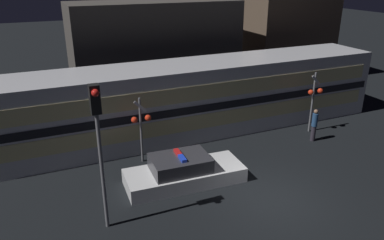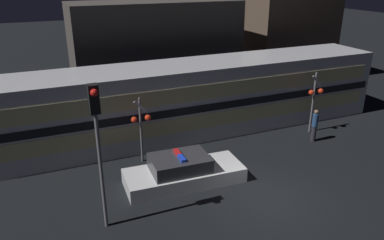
# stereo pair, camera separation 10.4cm
# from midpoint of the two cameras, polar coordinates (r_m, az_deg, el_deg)

# --- Properties ---
(ground_plane) EXTENTS (120.00, 120.00, 0.00)m
(ground_plane) POSITION_cam_midpoint_polar(r_m,az_deg,el_deg) (14.82, 11.83, -11.65)
(ground_plane) COLOR black
(train) EXTENTS (20.52, 3.18, 3.71)m
(train) POSITION_cam_midpoint_polar(r_m,az_deg,el_deg) (19.61, 1.08, 3.39)
(train) COLOR silver
(train) RESTS_ON ground_plane
(police_car) EXTENTS (4.89, 2.06, 1.31)m
(police_car) POSITION_cam_midpoint_polar(r_m,az_deg,el_deg) (15.29, -1.19, -7.90)
(police_car) COLOR silver
(police_car) RESTS_ON ground_plane
(pedestrian) EXTENTS (0.28, 0.28, 1.68)m
(pedestrian) POSITION_cam_midpoint_polar(r_m,az_deg,el_deg) (19.70, 18.33, -0.75)
(pedestrian) COLOR #2D2833
(pedestrian) RESTS_ON ground_plane
(crossing_signal_near) EXTENTS (0.88, 0.32, 3.25)m
(crossing_signal_near) POSITION_cam_midpoint_polar(r_m,az_deg,el_deg) (20.38, 18.33, 3.46)
(crossing_signal_near) COLOR slate
(crossing_signal_near) RESTS_ON ground_plane
(crossing_signal_far) EXTENTS (0.88, 0.32, 3.02)m
(crossing_signal_far) POSITION_cam_midpoint_polar(r_m,az_deg,el_deg) (16.39, -7.60, -0.48)
(crossing_signal_far) COLOR slate
(crossing_signal_far) RESTS_ON ground_plane
(traffic_light_corner) EXTENTS (0.30, 0.46, 4.99)m
(traffic_light_corner) POSITION_cam_midpoint_polar(r_m,az_deg,el_deg) (11.71, -14.04, -1.32)
(traffic_light_corner) COLOR slate
(traffic_light_corner) RESTS_ON ground_plane
(building_left) EXTENTS (10.82, 4.01, 6.29)m
(building_left) POSITION_cam_midpoint_polar(r_m,az_deg,el_deg) (25.21, -5.30, 10.50)
(building_left) COLOR #47423D
(building_left) RESTS_ON ground_plane
(building_center) EXTENTS (6.62, 6.41, 7.21)m
(building_center) POSITION_cam_midpoint_polar(r_m,az_deg,el_deg) (31.41, 13.22, 13.13)
(building_center) COLOR brown
(building_center) RESTS_ON ground_plane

